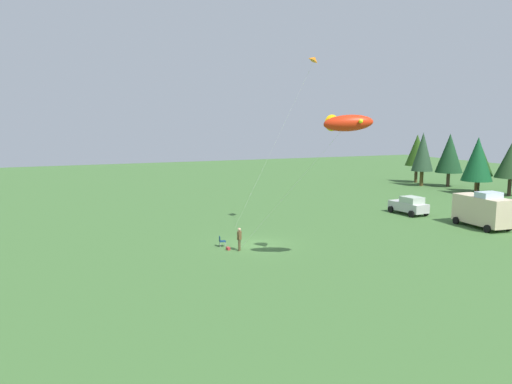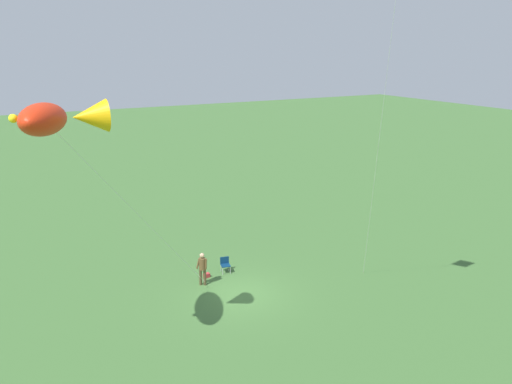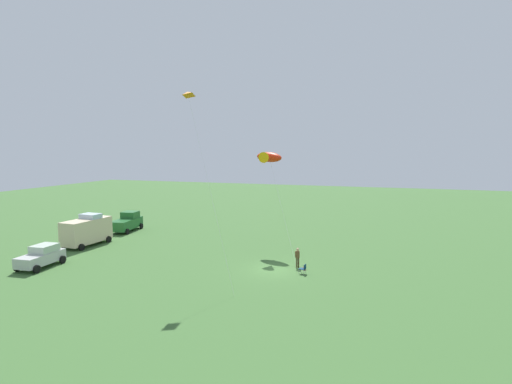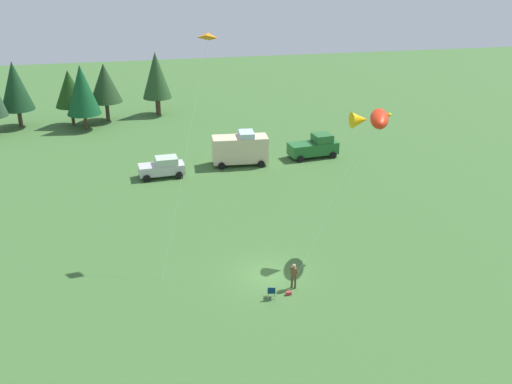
% 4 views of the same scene
% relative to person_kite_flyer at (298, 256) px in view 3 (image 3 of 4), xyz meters
% --- Properties ---
extents(ground_plane, '(160.00, 160.00, 0.00)m').
position_rel_person_kite_flyer_xyz_m(ground_plane, '(-1.29, 1.83, -1.02)').
color(ground_plane, '#3C652F').
extents(person_kite_flyer, '(0.55, 0.47, 1.74)m').
position_rel_person_kite_flyer_xyz_m(person_kite_flyer, '(0.00, 0.00, 0.00)').
color(person_kite_flyer, '#4A3E25').
rests_on(person_kite_flyer, ground).
extents(folding_chair, '(0.56, 0.56, 0.82)m').
position_rel_person_kite_flyer_xyz_m(folding_chair, '(-1.65, -0.86, -0.53)').
color(folding_chair, '#0A2C4D').
rests_on(folding_chair, ground).
extents(backpack_on_grass, '(0.35, 0.26, 0.22)m').
position_rel_person_kite_flyer_xyz_m(backpack_on_grass, '(-0.51, -0.72, -0.91)').
color(backpack_on_grass, '#AD3031').
rests_on(backpack_on_grass, ground).
extents(car_silver_compact, '(4.31, 2.44, 1.89)m').
position_rel_person_kite_flyer_xyz_m(car_silver_compact, '(-6.91, 21.45, -0.07)').
color(car_silver_compact, '#B7B8B5').
rests_on(car_silver_compact, ground).
extents(van_camper_beige, '(5.53, 2.89, 3.34)m').
position_rel_person_kite_flyer_xyz_m(van_camper_beige, '(0.83, 23.30, 0.62)').
color(van_camper_beige, beige).
rests_on(van_camper_beige, ground).
extents(truck_green_flatbed, '(5.22, 2.93, 2.34)m').
position_rel_person_kite_flyer_xyz_m(truck_green_flatbed, '(8.66, 23.92, 0.08)').
color(truck_green_flatbed, '#21602B').
rests_on(truck_green_flatbed, ground).
extents(kite_large_fish, '(8.40, 6.41, 10.09)m').
position_rel_person_kite_flyer_xyz_m(kite_large_fish, '(6.67, 4.71, 8.46)').
color(kite_large_fish, red).
rests_on(kite_large_fish, ground).
extents(kite_delta_orange, '(4.87, 6.19, 15.08)m').
position_rel_person_kite_flyer_xyz_m(kite_delta_orange, '(-3.95, 8.36, 13.67)').
color(kite_delta_orange, orange).
rests_on(kite_delta_orange, ground).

